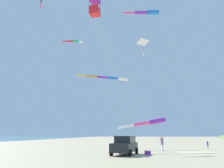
{
  "coord_description": "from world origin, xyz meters",
  "views": [
    {
      "loc": [
        -8.1,
        -27.16,
        1.92
      ],
      "look_at": [
        -9.36,
        -0.26,
        8.38
      ],
      "focal_mm": 34.38,
      "sensor_mm": 36.0,
      "label": 1
    }
  ],
  "objects": [
    {
      "name": "kite_windsock_rainbow_low_near",
      "position": [
        -9.87,
        3.85,
        10.31
      ],
      "size": [
        11.26,
        5.96,
        10.78
      ],
      "color": "white",
      "rests_on": "ground_plane"
    },
    {
      "name": "kite_windsock_teal_far_right",
      "position": [
        -4.28,
        4.24,
        3.71
      ],
      "size": [
        15.11,
        2.25,
        4.45
      ],
      "color": "purple",
      "rests_on": "ground_plane"
    },
    {
      "name": "person_adult_flyer",
      "position": [
        -3.26,
        0.17,
        1.0
      ],
      "size": [
        0.44,
        0.56,
        1.83
      ],
      "color": "silver",
      "rests_on": "ground_plane"
    },
    {
      "name": "kite_windsock_long_streamer_right",
      "position": [
        -15.7,
        5.37,
        17.05
      ],
      "size": [
        14.6,
        7.63,
        17.51
      ],
      "color": "white",
      "rests_on": "ground_plane"
    },
    {
      "name": "kite_box_long_streamer_left",
      "position": [
        -10.45,
        -10.17,
        13.32
      ],
      "size": [
        4.68,
        3.83,
        14.35
      ],
      "color": "purple",
      "rests_on": "ground_plane"
    },
    {
      "name": "kite_windsock_striped_overhead",
      "position": [
        -4.14,
        2.97,
        20.58
      ],
      "size": [
        14.36,
        2.55,
        21.07
      ],
      "color": "blue",
      "rests_on": "ground_plane"
    },
    {
      "name": "cooler_box",
      "position": [
        -5.54,
        -4.19,
        0.21
      ],
      "size": [
        0.62,
        0.42,
        0.42
      ],
      "color": "purple",
      "rests_on": "ground_plane"
    },
    {
      "name": "person_child_green_jacket",
      "position": [
        4.0,
        5.01,
        0.63
      ],
      "size": [
        0.4,
        0.42,
        1.16
      ],
      "color": "silver",
      "rests_on": "ground_plane"
    },
    {
      "name": "parked_car",
      "position": [
        -7.87,
        -4.49,
        0.95
      ],
      "size": [
        2.95,
        4.64,
        1.85
      ],
      "color": "black",
      "rests_on": "ground_plane"
    },
    {
      "name": "ground_plane",
      "position": [
        0.0,
        0.0,
        0.0
      ],
      "size": [
        600.0,
        600.0,
        0.0
      ],
      "primitive_type": "plane",
      "color": "#C6B58C"
    },
    {
      "name": "kite_delta_green_low_center",
      "position": [
        -4.86,
        2.52,
        15.3
      ],
      "size": [
        9.65,
        3.83,
        15.78
      ],
      "color": "white",
      "rests_on": "ground_plane"
    }
  ]
}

